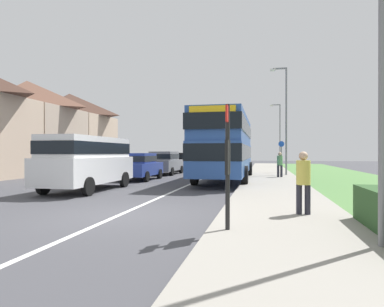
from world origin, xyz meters
name	(u,v)px	position (x,y,z in m)	size (l,w,h in m)	color
ground_plane	(120,215)	(0.00, 0.00, 0.00)	(120.00, 120.00, 0.00)	#424247
lane_marking_centre	(187,185)	(0.00, 8.00, 0.00)	(0.14, 60.00, 0.01)	silver
pavement_near_side	(276,191)	(4.20, 6.00, 0.06)	(3.20, 68.00, 0.12)	gray
double_decker_bus	(226,144)	(1.58, 11.23, 2.14)	(2.80, 10.93, 3.70)	#284C93
parked_van_white	(88,159)	(-3.72, 4.98, 1.37)	(2.11, 5.43, 2.31)	silver
parked_car_blue	(139,165)	(-3.55, 10.60, 0.89)	(1.97, 3.91, 1.61)	navy
parked_car_grey	(165,162)	(-3.52, 15.94, 0.94)	(2.00, 4.52, 1.72)	slate
parked_car_black	(181,161)	(-3.58, 21.18, 0.89)	(1.95, 4.12, 1.62)	black
pedestrian_at_stop	(303,180)	(4.66, 0.41, 0.98)	(0.34, 0.34, 1.67)	#23232D
pedestrian_walking_away	(280,163)	(4.72, 13.24, 0.98)	(0.34, 0.34, 1.67)	#23232D
bus_stop_sign	(228,158)	(3.00, -1.60, 1.54)	(0.09, 0.52, 2.60)	black
cycle_route_sign	(281,155)	(5.08, 18.19, 1.43)	(0.44, 0.08, 2.52)	slate
street_lamp_mid	(285,114)	(5.15, 15.44, 4.28)	(1.14, 0.20, 7.46)	slate
street_lamp_far	(279,131)	(5.46, 30.40, 4.07)	(1.14, 0.20, 7.05)	slate
house_terrace_far_side	(27,127)	(-14.93, 15.36, 3.72)	(7.54, 18.02, 7.44)	#C1A88E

